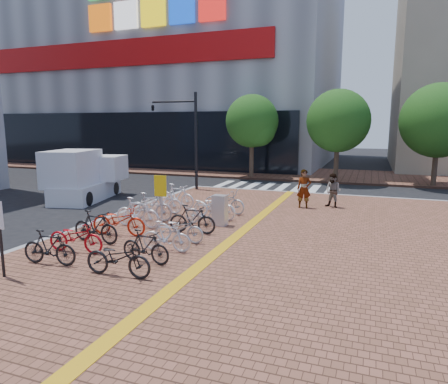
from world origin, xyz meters
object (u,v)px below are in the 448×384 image
at_px(bike_5, 151,207).
at_px(bike_3, 119,221).
at_px(bike_10, 166,236).
at_px(bike_4, 137,213).
at_px(box_truck, 85,176).
at_px(bike_11, 179,228).
at_px(yellow_sign, 161,190).
at_px(bike_12, 192,219).
at_px(bike_1, 76,237).
at_px(pedestrian_b, 333,191).
at_px(bike_0, 49,247).
at_px(bike_14, 214,206).
at_px(bike_15, 224,201).
at_px(bike_9, 145,246).
at_px(utility_box, 220,210).
at_px(bike_6, 163,202).
at_px(bike_7, 177,196).
at_px(bike_2, 95,227).
at_px(bike_8, 118,258).
at_px(pedestrian_a, 304,189).
at_px(bike_13, 204,212).
at_px(traffic_light_pole, 176,123).

bearing_deg(bike_5, bike_3, 179.17).
relative_size(bike_3, bike_10, 1.26).
relative_size(bike_4, box_truck, 0.38).
distance_m(bike_11, yellow_sign, 2.86).
distance_m(bike_4, bike_12, 2.28).
height_order(bike_1, pedestrian_b, pedestrian_b).
distance_m(bike_0, box_truck, 10.71).
distance_m(bike_1, bike_14, 5.95).
xyz_separation_m(bike_5, bike_15, (2.29, 2.30, -0.04)).
xyz_separation_m(bike_4, yellow_sign, (0.51, 0.89, 0.74)).
xyz_separation_m(bike_9, bike_11, (-0.02, 2.12, -0.01)).
distance_m(bike_0, bike_5, 5.42).
height_order(bike_1, utility_box, utility_box).
distance_m(bike_1, bike_6, 5.63).
bearing_deg(bike_7, box_truck, 91.45).
distance_m(bike_12, box_truck, 9.53).
distance_m(bike_10, pedestrian_b, 9.44).
height_order(bike_2, bike_7, bike_7).
height_order(bike_11, yellow_sign, yellow_sign).
xyz_separation_m(bike_0, bike_8, (2.27, -0.05, -0.01)).
height_order(pedestrian_a, utility_box, pedestrian_a).
bearing_deg(bike_13, bike_7, 42.13).
bearing_deg(bike_8, bike_0, 86.27).
xyz_separation_m(bike_8, pedestrian_a, (3.05, 10.13, 0.41)).
height_order(bike_12, box_truck, box_truck).
bearing_deg(utility_box, pedestrian_b, 52.90).
bearing_deg(bike_1, bike_12, -42.94).
distance_m(bike_2, yellow_sign, 3.24).
xyz_separation_m(bike_10, pedestrian_b, (4.12, 8.49, 0.32)).
height_order(bike_11, bike_14, bike_14).
xyz_separation_m(bike_15, traffic_light_pole, (-5.13, 5.56, 3.37)).
distance_m(bike_1, pedestrian_b, 11.61).
xyz_separation_m(bike_13, pedestrian_b, (4.36, 5.03, 0.32)).
distance_m(pedestrian_b, yellow_sign, 8.11).
bearing_deg(bike_4, bike_0, -178.17).
bearing_deg(bike_9, bike_4, 41.08).
height_order(bike_3, bike_9, bike_3).
distance_m(bike_1, bike_12, 3.96).
height_order(bike_2, bike_9, bike_2).
distance_m(bike_5, yellow_sign, 0.96).
xyz_separation_m(bike_13, bike_15, (0.05, 2.11, 0.06)).
xyz_separation_m(bike_4, pedestrian_a, (5.27, 5.74, 0.32)).
bearing_deg(bike_2, bike_4, -0.95).
xyz_separation_m(bike_2, bike_12, (2.48, 2.12, -0.02)).
distance_m(bike_10, traffic_light_pole, 12.81).
bearing_deg(bike_0, bike_7, -5.42).
distance_m(bike_7, bike_15, 2.40).
relative_size(pedestrian_a, yellow_sign, 0.95).
distance_m(bike_9, pedestrian_b, 10.47).
bearing_deg(bike_0, bike_6, -4.44).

